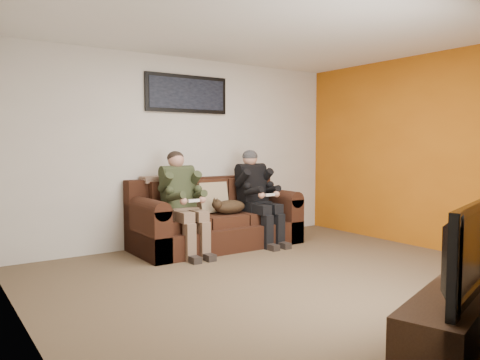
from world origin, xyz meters
TOP-DOWN VIEW (x-y plane):
  - floor at (0.00, 0.00)m, footprint 5.00×5.00m
  - ceiling at (0.00, 0.00)m, footprint 5.00×5.00m
  - wall_back at (0.00, 2.25)m, footprint 5.00×0.00m
  - wall_left at (-2.50, 0.00)m, footprint 0.00×4.50m
  - wall_right at (2.50, 0.00)m, footprint 0.00×4.50m
  - accent_wall_right at (2.49, 0.00)m, footprint 0.00×4.50m
  - sofa at (0.20, 1.83)m, footprint 2.28×0.98m
  - throw_pillow at (0.20, 1.87)m, footprint 0.43×0.21m
  - throw_blanket at (-0.49, 2.12)m, footprint 0.47×0.23m
  - person_left at (-0.38, 1.64)m, footprint 0.51×0.87m
  - person_right at (0.79, 1.64)m, footprint 0.51×0.86m
  - cat at (0.31, 1.64)m, footprint 0.66×0.26m
  - framed_poster at (0.00, 2.22)m, footprint 1.25×0.05m
  - tv_stand at (-0.25, -1.95)m, footprint 1.35×0.79m
  - television at (-0.25, -1.95)m, footprint 1.07×0.47m

SIDE VIEW (x-z plane):
  - floor at x=0.00m, z-range 0.00..0.00m
  - tv_stand at x=-0.25m, z-range 0.00..0.40m
  - sofa at x=0.20m, z-range -0.11..0.82m
  - cat at x=0.31m, z-range 0.44..0.68m
  - throw_pillow at x=0.20m, z-range 0.45..0.88m
  - television at x=-0.25m, z-range 0.40..1.02m
  - person_left at x=-0.38m, z-range 0.09..1.40m
  - person_right at x=0.79m, z-range 0.09..1.40m
  - throw_blanket at x=-0.49m, z-range 0.89..0.97m
  - wall_back at x=0.00m, z-range -1.20..3.80m
  - wall_left at x=-2.50m, z-range -0.95..3.55m
  - wall_right at x=2.50m, z-range -0.95..3.55m
  - accent_wall_right at x=2.49m, z-range -0.95..3.55m
  - framed_poster at x=0.00m, z-range 1.84..2.36m
  - ceiling at x=0.00m, z-range 2.60..2.60m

